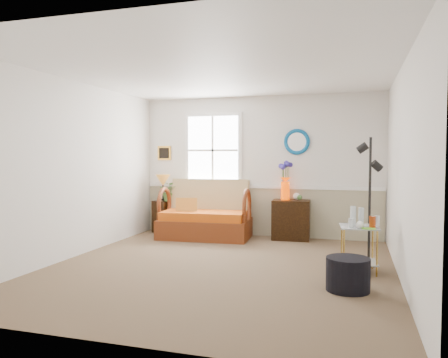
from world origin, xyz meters
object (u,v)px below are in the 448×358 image
(lamp_stand, at_px, (164,216))
(ottoman, at_px, (348,274))
(loveseat, at_px, (205,209))
(side_table, at_px, (359,249))
(floor_lamp, at_px, (370,202))
(cabinet, at_px, (291,220))

(lamp_stand, xyz_separation_m, ottoman, (3.50, -2.84, -0.12))
(loveseat, bearing_deg, side_table, -35.65)
(loveseat, bearing_deg, lamp_stand, 156.48)
(ottoman, bearing_deg, floor_lamp, 78.41)
(side_table, bearing_deg, ottoman, -97.88)
(loveseat, xyz_separation_m, lamp_stand, (-0.96, 0.34, -0.22))
(lamp_stand, bearing_deg, side_table, -28.67)
(cabinet, height_order, side_table, cabinet)
(cabinet, relative_size, floor_lamp, 0.40)
(lamp_stand, height_order, ottoman, lamp_stand)
(cabinet, bearing_deg, lamp_stand, 176.06)
(cabinet, bearing_deg, floor_lamp, -53.61)
(loveseat, bearing_deg, ottoman, -48.47)
(lamp_stand, distance_m, cabinet, 2.49)
(side_table, bearing_deg, lamp_stand, 151.33)
(cabinet, height_order, ottoman, cabinet)
(loveseat, height_order, lamp_stand, loveseat)
(lamp_stand, bearing_deg, loveseat, -19.52)
(loveseat, height_order, ottoman, loveseat)
(lamp_stand, relative_size, ottoman, 1.29)
(floor_lamp, distance_m, ottoman, 1.45)
(loveseat, height_order, side_table, loveseat)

